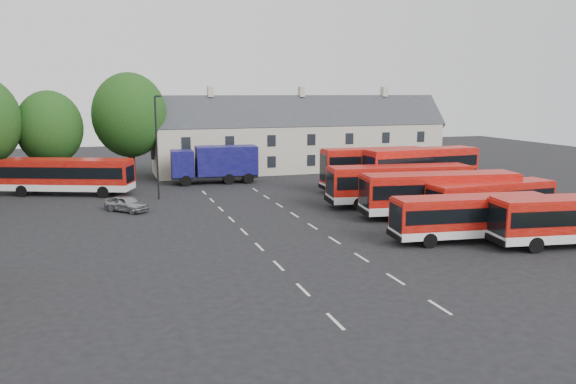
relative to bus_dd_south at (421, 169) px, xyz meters
name	(u,v)px	position (x,y,z in m)	size (l,w,h in m)	color
ground	(251,239)	(-18.26, -9.67, -2.52)	(140.00, 140.00, 0.00)	black
lane_markings	(279,229)	(-15.76, -7.67, -2.52)	(5.15, 33.80, 0.01)	beige
terrace_houses	(301,139)	(-4.26, 20.33, 1.34)	(35.70, 7.13, 10.06)	beige
bus_row_b	(471,214)	(-5.05, -14.47, -0.78)	(10.45, 3.58, 2.89)	silver
bus_row_c	(491,197)	(0.01, -9.85, -0.81)	(10.19, 2.82, 2.85)	silver
bus_row_d	(440,191)	(-3.06, -7.81, -0.49)	(12.21, 4.36, 3.38)	silver
bus_row_e	(399,182)	(-3.82, -3.01, -0.49)	(12.20, 4.24, 3.38)	silver
bus_dd_south	(421,169)	(0.00, 0.00, 0.00)	(10.94, 3.18, 4.43)	silver
bus_dd_north	(373,167)	(-2.62, 4.16, -0.16)	(10.20, 2.84, 4.14)	silver
bus_north	(67,173)	(-30.40, 11.06, -0.52)	(11.97, 6.86, 3.34)	silver
box_truck	(216,163)	(-16.08, 13.60, -0.36)	(8.95, 3.23, 3.86)	black
silver_car	(127,204)	(-25.58, 1.69, -1.88)	(1.52, 3.78, 1.29)	#A1A3A9
lamppost	(157,145)	(-22.63, 6.28, 2.34)	(0.64, 0.33, 9.12)	black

